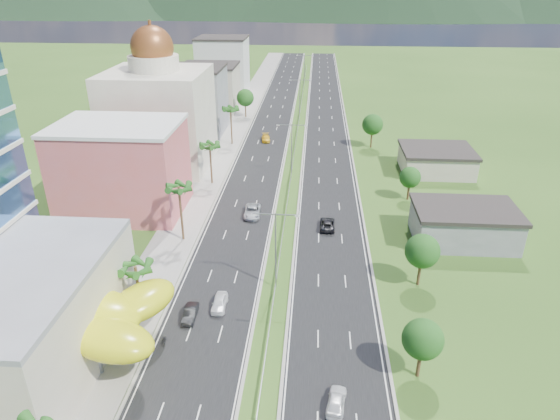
# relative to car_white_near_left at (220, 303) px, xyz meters

# --- Properties ---
(ground) EXTENTS (500.00, 500.00, 0.00)m
(ground) POSITION_rel_car_white_near_left_xyz_m (6.64, -5.02, -0.76)
(ground) COLOR #2D5119
(ground) RESTS_ON ground
(road_left) EXTENTS (11.00, 260.00, 0.04)m
(road_left) POSITION_rel_car_white_near_left_xyz_m (-0.86, 84.98, -0.74)
(road_left) COLOR black
(road_left) RESTS_ON ground
(road_right) EXTENTS (11.00, 260.00, 0.04)m
(road_right) POSITION_rel_car_white_near_left_xyz_m (14.14, 84.98, -0.74)
(road_right) COLOR black
(road_right) RESTS_ON ground
(sidewalk_left) EXTENTS (7.00, 260.00, 0.12)m
(sidewalk_left) POSITION_rel_car_white_near_left_xyz_m (-10.36, 84.98, -0.70)
(sidewalk_left) COLOR gray
(sidewalk_left) RESTS_ON ground
(median_guardrail) EXTENTS (0.10, 216.06, 0.76)m
(median_guardrail) POSITION_rel_car_white_near_left_xyz_m (6.64, 66.96, -0.14)
(median_guardrail) COLOR gray
(median_guardrail) RESTS_ON ground
(streetlight_median_b) EXTENTS (6.04, 0.25, 11.00)m
(streetlight_median_b) POSITION_rel_car_white_near_left_xyz_m (6.64, 4.98, 5.99)
(streetlight_median_b) COLOR gray
(streetlight_median_b) RESTS_ON ground
(streetlight_median_c) EXTENTS (6.04, 0.25, 11.00)m
(streetlight_median_c) POSITION_rel_car_white_near_left_xyz_m (6.64, 44.98, 5.99)
(streetlight_median_c) COLOR gray
(streetlight_median_c) RESTS_ON ground
(streetlight_median_d) EXTENTS (6.04, 0.25, 11.00)m
(streetlight_median_d) POSITION_rel_car_white_near_left_xyz_m (6.64, 89.98, 5.99)
(streetlight_median_d) COLOR gray
(streetlight_median_d) RESTS_ON ground
(streetlight_median_e) EXTENTS (6.04, 0.25, 11.00)m
(streetlight_median_e) POSITION_rel_car_white_near_left_xyz_m (6.64, 134.98, 5.99)
(streetlight_median_e) COLOR gray
(streetlight_median_e) RESTS_ON ground
(lime_canopy) EXTENTS (18.00, 15.00, 7.40)m
(lime_canopy) POSITION_rel_car_white_near_left_xyz_m (-13.35, -9.03, 4.23)
(lime_canopy) COLOR #C4C713
(lime_canopy) RESTS_ON ground
(pink_shophouse) EXTENTS (20.00, 15.00, 15.00)m
(pink_shophouse) POSITION_rel_car_white_near_left_xyz_m (-21.36, 26.98, 6.74)
(pink_shophouse) COLOR #D25956
(pink_shophouse) RESTS_ON ground
(domed_building) EXTENTS (20.00, 20.00, 28.70)m
(domed_building) POSITION_rel_car_white_near_left_xyz_m (-21.36, 49.98, 10.59)
(domed_building) COLOR beige
(domed_building) RESTS_ON ground
(midrise_grey) EXTENTS (16.00, 15.00, 16.00)m
(midrise_grey) POSITION_rel_car_white_near_left_xyz_m (-20.36, 74.98, 7.24)
(midrise_grey) COLOR slate
(midrise_grey) RESTS_ON ground
(midrise_beige) EXTENTS (16.00, 15.00, 13.00)m
(midrise_beige) POSITION_rel_car_white_near_left_xyz_m (-20.36, 96.98, 5.74)
(midrise_beige) COLOR #B4A994
(midrise_beige) RESTS_ON ground
(midrise_white) EXTENTS (16.00, 15.00, 18.00)m
(midrise_white) POSITION_rel_car_white_near_left_xyz_m (-20.36, 119.98, 8.24)
(midrise_white) COLOR silver
(midrise_white) RESTS_ON ground
(shed_near) EXTENTS (15.00, 10.00, 5.00)m
(shed_near) POSITION_rel_car_white_near_left_xyz_m (34.64, 19.98, 1.74)
(shed_near) COLOR slate
(shed_near) RESTS_ON ground
(shed_far) EXTENTS (14.00, 12.00, 4.40)m
(shed_far) POSITION_rel_car_white_near_left_xyz_m (36.64, 49.98, 1.44)
(shed_far) COLOR #B4A994
(shed_far) RESTS_ON ground
(palm_tree_b) EXTENTS (3.60, 3.60, 8.10)m
(palm_tree_b) POSITION_rel_car_white_near_left_xyz_m (-8.86, -3.02, 6.30)
(palm_tree_b) COLOR #47301C
(palm_tree_b) RESTS_ON ground
(palm_tree_c) EXTENTS (3.60, 3.60, 9.60)m
(palm_tree_c) POSITION_rel_car_white_near_left_xyz_m (-8.86, 16.98, 7.74)
(palm_tree_c) COLOR #47301C
(palm_tree_c) RESTS_ON ground
(palm_tree_d) EXTENTS (3.60, 3.60, 8.60)m
(palm_tree_d) POSITION_rel_car_white_near_left_xyz_m (-8.86, 39.98, 6.78)
(palm_tree_d) COLOR #47301C
(palm_tree_d) RESTS_ON ground
(palm_tree_e) EXTENTS (3.60, 3.60, 9.40)m
(palm_tree_e) POSITION_rel_car_white_near_left_xyz_m (-8.86, 64.98, 7.55)
(palm_tree_e) COLOR #47301C
(palm_tree_e) RESTS_ON ground
(leafy_tree_lfar) EXTENTS (4.90, 4.90, 8.05)m
(leafy_tree_lfar) POSITION_rel_car_white_near_left_xyz_m (-8.86, 89.98, 4.82)
(leafy_tree_lfar) COLOR #47301C
(leafy_tree_lfar) RESTS_ON ground
(leafy_tree_ra) EXTENTS (4.20, 4.20, 6.90)m
(leafy_tree_ra) POSITION_rel_car_white_near_left_xyz_m (22.64, -10.02, 4.01)
(leafy_tree_ra) COLOR #47301C
(leafy_tree_ra) RESTS_ON ground
(leafy_tree_rb) EXTENTS (4.55, 4.55, 7.47)m
(leafy_tree_rb) POSITION_rel_car_white_near_left_xyz_m (25.64, 6.98, 4.42)
(leafy_tree_rb) COLOR #47301C
(leafy_tree_rb) RESTS_ON ground
(leafy_tree_rc) EXTENTS (3.85, 3.85, 6.33)m
(leafy_tree_rc) POSITION_rel_car_white_near_left_xyz_m (28.64, 34.98, 3.61)
(leafy_tree_rc) COLOR #47301C
(leafy_tree_rc) RESTS_ON ground
(leafy_tree_rd) EXTENTS (4.90, 4.90, 8.05)m
(leafy_tree_rd) POSITION_rel_car_white_near_left_xyz_m (24.64, 64.98, 4.82)
(leafy_tree_rd) COLOR #47301C
(leafy_tree_rd) RESTS_ON ground
(mountain_ridge) EXTENTS (860.00, 140.00, 90.00)m
(mountain_ridge) POSITION_rel_car_white_near_left_xyz_m (66.64, 444.98, -0.76)
(mountain_ridge) COLOR black
(mountain_ridge) RESTS_ON ground
(car_white_near_left) EXTENTS (1.74, 4.25, 1.44)m
(car_white_near_left) POSITION_rel_car_white_near_left_xyz_m (0.00, 0.00, 0.00)
(car_white_near_left) COLOR white
(car_white_near_left) RESTS_ON road_left
(car_dark_left) EXTENTS (1.55, 4.13, 1.35)m
(car_dark_left) POSITION_rel_car_white_near_left_xyz_m (-3.16, -2.33, -0.05)
(car_dark_left) COLOR black
(car_dark_left) RESTS_ON road_left
(car_silver_mid_left) EXTENTS (2.89, 5.82, 1.59)m
(car_silver_mid_left) POSITION_rel_car_white_near_left_xyz_m (0.91, 26.14, 0.07)
(car_silver_mid_left) COLOR #ADB2B6
(car_silver_mid_left) RESTS_ON road_left
(car_yellow_far_left) EXTENTS (2.59, 5.06, 1.41)m
(car_yellow_far_left) POSITION_rel_car_white_near_left_xyz_m (-0.90, 68.03, -0.02)
(car_yellow_far_left) COLOR gold
(car_yellow_far_left) RESTS_ON road_left
(car_white_near_right) EXTENTS (2.34, 4.45, 1.44)m
(car_white_near_right) POSITION_rel_car_white_near_left_xyz_m (14.09, -14.77, -0.00)
(car_white_near_right) COLOR white
(car_white_near_right) RESTS_ON road_right
(car_dark_far_right) EXTENTS (2.48, 5.17, 1.42)m
(car_dark_far_right) POSITION_rel_car_white_near_left_xyz_m (13.72, 22.49, -0.01)
(car_dark_far_right) COLOR black
(car_dark_far_right) RESTS_ON road_right
(motorcycle) EXTENTS (0.71, 1.73, 1.08)m
(motorcycle) POSITION_rel_car_white_near_left_xyz_m (-4.94, -7.10, -0.18)
(motorcycle) COLOR black
(motorcycle) RESTS_ON road_left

